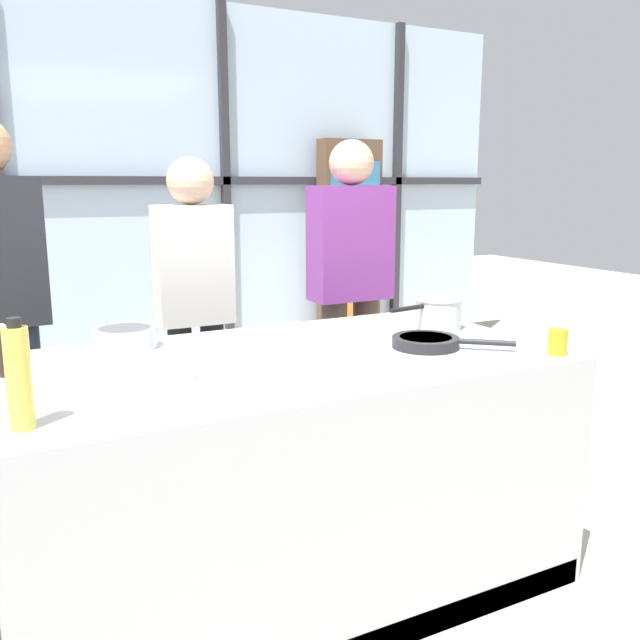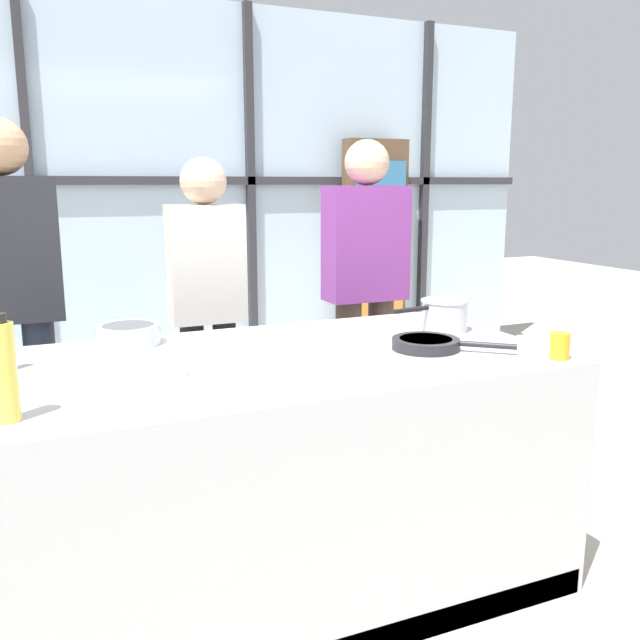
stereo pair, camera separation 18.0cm
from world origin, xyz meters
TOP-DOWN VIEW (x-y plane):
  - ground_plane at (0.00, 0.00)m, footprint 18.00×18.00m
  - back_window_wall at (0.00, 2.76)m, footprint 6.40×0.10m
  - bookshelf at (1.76, 2.58)m, footprint 0.51×0.19m
  - demo_island at (0.00, -0.00)m, footprint 2.02×1.08m
  - spectator_far_left at (-0.91, 1.08)m, footprint 0.44×0.25m
  - spectator_center_left at (0.00, 1.08)m, footprint 0.38×0.23m
  - spectator_center_right at (0.91, 1.08)m, footprint 0.46×0.25m
  - frying_pan at (0.55, -0.13)m, footprint 0.39×0.35m
  - saucepan at (0.79, 0.12)m, footprint 0.37×0.20m
  - white_plate at (-0.48, -0.07)m, footprint 0.23×0.23m
  - mixing_bowl at (-0.49, 0.41)m, footprint 0.25×0.25m
  - oil_bottle at (-0.91, -0.36)m, footprint 0.06×0.06m
  - pepper_grinder at (-0.92, 0.19)m, footprint 0.04×0.04m
  - juice_glass_near at (0.91, -0.44)m, footprint 0.07×0.07m

SIDE VIEW (x-z plane):
  - ground_plane at x=0.00m, z-range 0.00..0.00m
  - demo_island at x=0.00m, z-range 0.00..0.90m
  - white_plate at x=-0.48m, z-range 0.90..0.91m
  - frying_pan at x=0.55m, z-range 0.90..0.95m
  - bookshelf at x=1.76m, z-range 0.00..1.86m
  - mixing_bowl at x=-0.49m, z-range 0.90..0.98m
  - juice_glass_near at x=0.91m, z-range 0.90..1.00m
  - spectator_center_left at x=0.00m, z-range 0.14..1.79m
  - saucepan at x=0.79m, z-range 0.91..1.04m
  - pepper_grinder at x=-0.92m, z-range 0.89..1.07m
  - spectator_center_right at x=0.91m, z-range 0.12..1.88m
  - spectator_far_left at x=-0.91m, z-range 0.13..1.94m
  - oil_bottle at x=-0.91m, z-range 0.89..1.19m
  - back_window_wall at x=0.00m, z-range 0.00..2.80m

